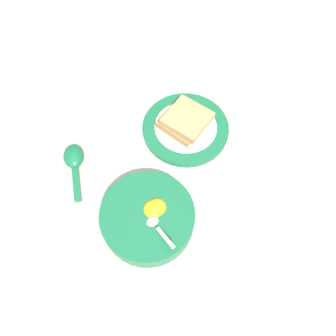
{
  "coord_description": "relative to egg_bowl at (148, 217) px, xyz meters",
  "views": [
    {
      "loc": [
        -0.09,
        -0.36,
        0.61
      ],
      "look_at": [
        0.04,
        -0.08,
        0.02
      ],
      "focal_mm": 35.0,
      "sensor_mm": 36.0,
      "label": 1
    }
  ],
  "objects": [
    {
      "name": "toast_plate",
      "position": [
        0.16,
        0.16,
        -0.02
      ],
      "size": [
        0.19,
        0.19,
        0.01
      ],
      "color": "#196B42",
      "rests_on": "ground_plane"
    },
    {
      "name": "soup_spoon",
      "position": [
        -0.09,
        0.18,
        -0.01
      ],
      "size": [
        0.06,
        0.13,
        0.03
      ],
      "color": "#196B42",
      "rests_on": "ground_plane"
    },
    {
      "name": "ground_plane",
      "position": [
        0.04,
        0.16,
        -0.02
      ],
      "size": [
        3.0,
        3.0,
        0.0
      ],
      "primitive_type": "plane",
      "color": "beige"
    },
    {
      "name": "toast_sandwich",
      "position": [
        0.16,
        0.16,
        0.01
      ],
      "size": [
        0.12,
        0.12,
        0.04
      ],
      "color": "tan",
      "rests_on": "toast_plate"
    },
    {
      "name": "egg_bowl",
      "position": [
        0.0,
        0.0,
        0.0
      ],
      "size": [
        0.18,
        0.18,
        0.07
      ],
      "color": "#196B42",
      "rests_on": "ground_plane"
    }
  ]
}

